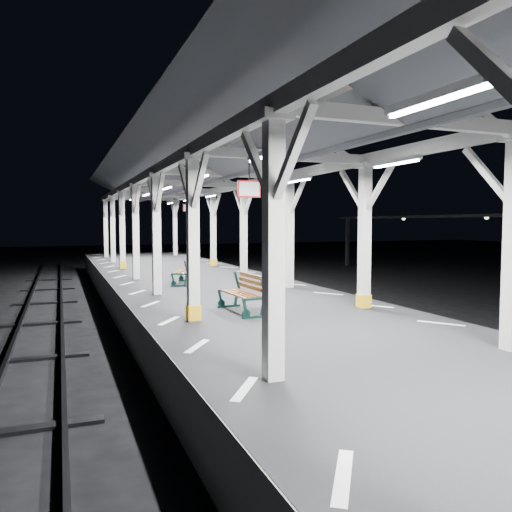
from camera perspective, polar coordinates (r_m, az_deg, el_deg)
ground at (r=9.33m, az=8.56°, el=-14.79°), size 120.00×120.00×0.00m
platform at (r=9.18m, az=8.59°, el=-11.83°), size 6.00×50.00×1.00m
hazard_stripes_left at (r=8.14m, az=-6.72°, el=-10.18°), size 1.00×48.00×0.01m
hazard_stripes_right at (r=10.48m, az=20.39°, el=-7.23°), size 1.00×48.00×0.01m
track_left at (r=8.18m, az=-25.05°, el=-17.23°), size 2.20×60.00×0.16m
canopy at (r=8.97m, az=8.93°, el=14.03°), size 5.40×49.00×4.65m
bench_mid at (r=10.99m, az=-1.31°, el=-4.15°), size 0.65×1.57×0.84m
bench_far at (r=16.17m, az=-8.01°, el=-1.65°), size 1.08×1.61×0.82m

